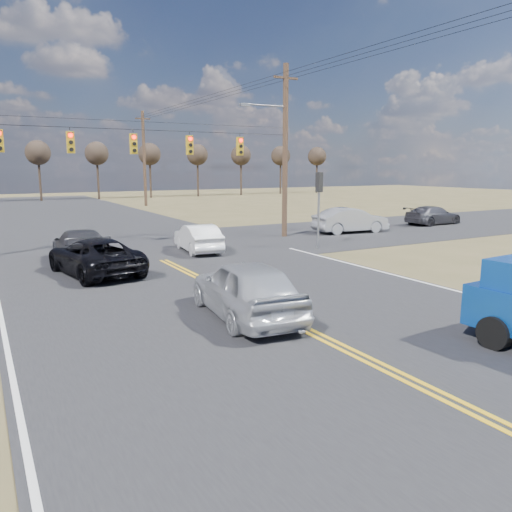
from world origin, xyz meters
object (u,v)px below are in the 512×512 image
cross_car_east_near (351,220)px  cross_car_east_far (433,215)px  dgrey_car_queue (81,246)px  white_car_queue (198,238)px  black_suv (95,256)px  silver_suv (246,289)px

cross_car_east_near → cross_car_east_far: (8.28, 0.66, -0.12)m
dgrey_car_queue → cross_car_east_near: 17.04m
cross_car_east_near → cross_car_east_far: 8.31m
white_car_queue → dgrey_car_queue: (-5.58, 0.00, 0.05)m
black_suv → white_car_queue: 6.34m
black_suv → white_car_queue: (5.60, 2.98, -0.03)m
cross_car_east_near → dgrey_car_queue: bearing=102.8°
silver_suv → cross_car_east_near: silver_suv is taller
black_suv → dgrey_car_queue: bearing=-99.9°
white_car_queue → dgrey_car_queue: dgrey_car_queue is taller
dgrey_car_queue → cross_car_east_far: dgrey_car_queue is taller
white_car_queue → cross_car_east_far: 19.80m
black_suv → cross_car_east_far: black_suv is taller
silver_suv → cross_car_east_near: bearing=-132.1°
cross_car_east_near → cross_car_east_far: cross_car_east_near is taller
black_suv → cross_car_east_near: bearing=-173.4°
dgrey_car_queue → cross_car_east_near: bearing=-170.7°
silver_suv → cross_car_east_far: (22.75, 13.52, -0.15)m
black_suv → cross_car_east_near: (16.93, 4.94, 0.09)m
dgrey_car_queue → cross_car_east_far: size_ratio=1.08×
white_car_queue → dgrey_car_queue: 5.59m
black_suv → cross_car_east_far: bearing=-177.1°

